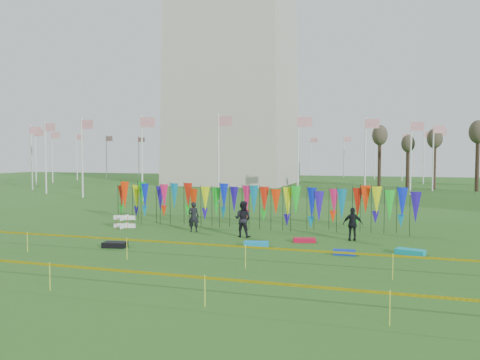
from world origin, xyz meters
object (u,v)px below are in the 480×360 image
(kite_bag_red, at_px, (304,240))
(kite_bag_black, at_px, (115,245))
(kite_bag_teal, at_px, (410,252))
(box_kite, at_px, (124,222))
(person_right, at_px, (353,224))
(kite_bag_blue, at_px, (344,252))
(person_mid, at_px, (243,219))
(person_left, at_px, (194,217))
(kite_bag_turquoise, at_px, (256,244))

(kite_bag_red, bearing_deg, kite_bag_black, -154.40)
(kite_bag_teal, bearing_deg, box_kite, 169.99)
(person_right, bearing_deg, kite_bag_teal, 126.72)
(box_kite, xyz_separation_m, kite_bag_black, (2.63, -5.14, -0.25))
(person_right, height_order, kite_bag_blue, person_right)
(person_right, distance_m, kite_bag_red, 2.57)
(box_kite, distance_m, person_right, 12.95)
(person_mid, distance_m, kite_bag_blue, 6.16)
(person_mid, bearing_deg, person_left, -7.50)
(person_right, height_order, kite_bag_red, person_right)
(kite_bag_red, distance_m, kite_bag_teal, 5.01)
(kite_bag_turquoise, bearing_deg, kite_bag_blue, -8.37)
(box_kite, bearing_deg, kite_bag_red, -6.68)
(kite_bag_red, bearing_deg, person_left, 169.15)
(kite_bag_black, bearing_deg, kite_bag_red, 25.60)
(person_mid, xyz_separation_m, kite_bag_teal, (8.08, -1.99, -0.82))
(person_left, xyz_separation_m, kite_bag_turquoise, (4.41, -2.98, -0.72))
(person_right, relative_size, kite_bag_blue, 1.78)
(person_left, relative_size, person_right, 1.01)
(kite_bag_teal, bearing_deg, person_left, 166.37)
(box_kite, height_order, person_mid, person_mid)
(kite_bag_blue, bearing_deg, kite_bag_teal, 17.97)
(kite_bag_turquoise, height_order, kite_bag_red, kite_bag_turquoise)
(person_mid, relative_size, kite_bag_red, 1.75)
(person_left, xyz_separation_m, kite_bag_teal, (11.14, -2.70, -0.72))
(box_kite, xyz_separation_m, person_right, (12.94, -0.19, 0.45))
(person_left, bearing_deg, person_mid, 152.26)
(person_mid, xyz_separation_m, kite_bag_red, (3.29, -0.50, -0.83))
(box_kite, relative_size, kite_bag_teal, 0.64)
(person_right, bearing_deg, kite_bag_blue, 79.58)
(kite_bag_black, bearing_deg, person_right, 25.62)
(person_right, bearing_deg, person_mid, -2.66)
(kite_bag_red, bearing_deg, box_kite, 173.32)
(kite_bag_teal, bearing_deg, kite_bag_turquoise, -177.66)
(kite_bag_black, bearing_deg, person_mid, 42.36)
(person_mid, height_order, person_right, person_mid)
(person_mid, bearing_deg, kite_bag_teal, 171.82)
(box_kite, bearing_deg, kite_bag_black, -62.89)
(person_left, relative_size, kite_bag_teal, 1.41)
(kite_bag_black, bearing_deg, kite_bag_turquoise, 19.02)
(person_right, relative_size, kite_bag_black, 1.56)
(kite_bag_teal, bearing_deg, kite_bag_red, 162.78)
(box_kite, height_order, person_right, person_right)
(kite_bag_teal, bearing_deg, person_mid, 166.18)
(person_left, bearing_deg, kite_bag_turquoise, 131.39)
(person_right, bearing_deg, box_kite, -9.33)
(kite_bag_turquoise, bearing_deg, person_left, 146.01)
(kite_bag_teal, bearing_deg, kite_bag_black, -169.46)
(person_left, xyz_separation_m, kite_bag_black, (-1.74, -5.10, -0.71))
(kite_bag_blue, bearing_deg, kite_bag_black, -171.49)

